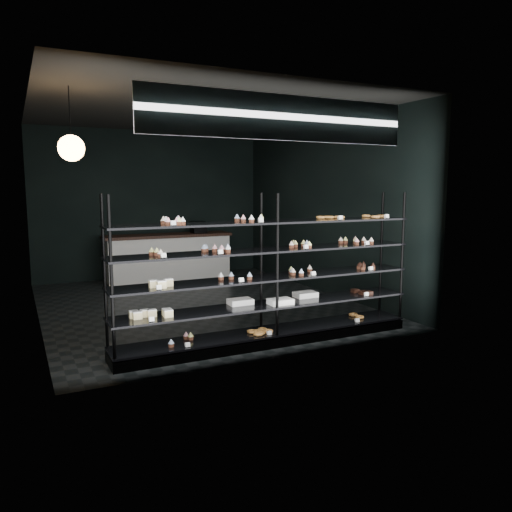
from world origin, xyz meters
The scene contains 5 objects.
room centered at (0.00, 0.00, 1.60)m, with size 5.01×6.01×3.20m.
display_shelf centered at (0.07, -2.45, 0.63)m, with size 4.00×0.50×1.91m.
signage centered at (0.00, -2.93, 2.75)m, with size 3.30×0.05×0.50m.
pendant_lamp centered at (-2.07, -1.42, 2.45)m, with size 0.32×0.32×0.89m.
service_counter centered at (0.23, 2.50, 0.50)m, with size 2.73×0.65×1.23m.
Camera 1 is at (-2.76, -7.93, 1.98)m, focal length 35.00 mm.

